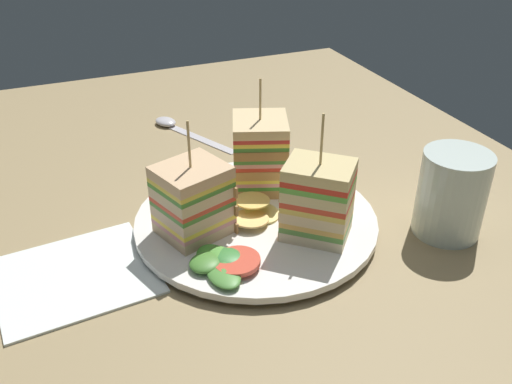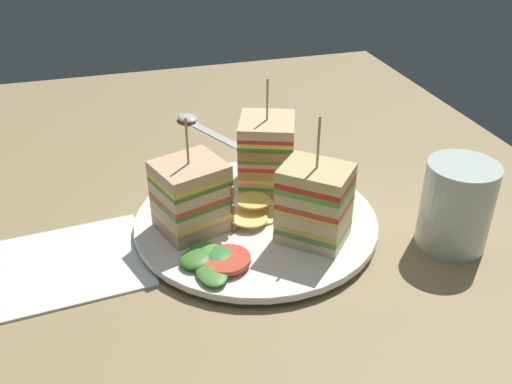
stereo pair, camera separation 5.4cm
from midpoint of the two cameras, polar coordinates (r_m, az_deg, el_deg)
ground_plane at (r=59.50cm, az=2.60°, el=-4.39°), size 105.63×75.77×1.80cm
plate at (r=58.54cm, az=2.64°, el=-3.03°), size 24.84×24.84×1.31cm
sandwich_wedge_0 at (r=54.46cm, az=-3.62°, el=-0.77°), size 7.31×7.74×11.84cm
sandwich_wedge_1 at (r=53.69cm, az=8.73°, el=-1.27°), size 7.81×7.94×12.73cm
sandwich_wedge_2 at (r=61.86cm, az=3.58°, el=3.78°), size 7.89×7.60×12.50cm
chip_pile at (r=57.78cm, az=2.67°, el=-2.08°), size 6.40×6.17×1.82cm
salad_garnish at (r=51.66cm, az=-1.37°, el=-6.83°), size 7.31×6.74×1.11cm
spoon at (r=81.27cm, az=-4.08°, el=6.82°), size 14.55×8.28×1.00cm
napkin at (r=55.82cm, az=-15.33°, el=-6.89°), size 13.49×14.89×0.50cm
drinking_glass at (r=58.82cm, az=21.90°, el=-1.83°), size 6.76×6.76×8.81cm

